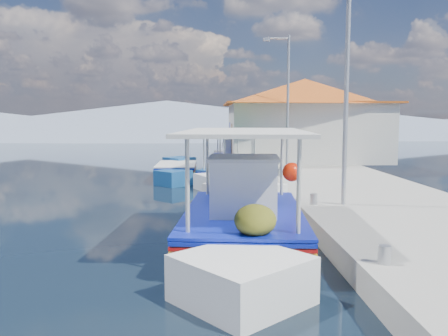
{
  "coord_description": "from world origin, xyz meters",
  "views": [
    {
      "loc": [
        1.02,
        -10.03,
        2.82
      ],
      "look_at": [
        1.46,
        3.78,
        1.3
      ],
      "focal_mm": 36.91,
      "sensor_mm": 36.0,
      "label": 1
    }
  ],
  "objects": [
    {
      "name": "ground",
      "position": [
        0.0,
        0.0,
        0.0
      ],
      "size": [
        160.0,
        160.0,
        0.0
      ],
      "primitive_type": "plane",
      "color": "black",
      "rests_on": "ground"
    },
    {
      "name": "quay",
      "position": [
        5.9,
        6.0,
        0.25
      ],
      "size": [
        5.0,
        44.0,
        0.5
      ],
      "primitive_type": "cube",
      "color": "gray",
      "rests_on": "ground"
    },
    {
      "name": "bollards",
      "position": [
        3.8,
        5.25,
        0.65
      ],
      "size": [
        0.2,
        17.2,
        0.3
      ],
      "color": "#A5A8AD",
      "rests_on": "quay"
    },
    {
      "name": "main_caique",
      "position": [
        1.76,
        -0.14,
        0.54
      ],
      "size": [
        2.93,
        8.55,
        2.83
      ],
      "rotation": [
        0.0,
        0.0,
        0.08
      ],
      "color": "silver",
      "rests_on": "ground"
    },
    {
      "name": "caique_green_canopy",
      "position": [
        1.92,
        9.99,
        0.35
      ],
      "size": [
        3.21,
        5.94,
        2.35
      ],
      "rotation": [
        0.0,
        0.0,
        0.34
      ],
      "color": "silver",
      "rests_on": "ground"
    },
    {
      "name": "caique_blue_hull",
      "position": [
        -0.5,
        11.22,
        0.28
      ],
      "size": [
        1.77,
        5.92,
        1.05
      ],
      "rotation": [
        0.0,
        0.0,
        -0.0
      ],
      "color": "navy",
      "rests_on": "ground"
    },
    {
      "name": "caique_far",
      "position": [
        2.33,
        15.91,
        0.44
      ],
      "size": [
        2.12,
        6.84,
        2.4
      ],
      "rotation": [
        0.0,
        0.0,
        -0.02
      ],
      "color": "silver",
      "rests_on": "ground"
    },
    {
      "name": "harbor_building",
      "position": [
        6.2,
        15.0,
        2.78
      ],
      "size": [
        10.49,
        10.49,
        4.4
      ],
      "color": "silver",
      "rests_on": "quay"
    },
    {
      "name": "lamp_post_near",
      "position": [
        4.51,
        2.0,
        3.85
      ],
      "size": [
        1.21,
        0.14,
        6.0
      ],
      "color": "#A5A8AD",
      "rests_on": "quay"
    },
    {
      "name": "lamp_post_far",
      "position": [
        4.51,
        11.0,
        3.85
      ],
      "size": [
        1.21,
        0.14,
        6.0
      ],
      "color": "#A5A8AD",
      "rests_on": "quay"
    },
    {
      "name": "mountain_ridge",
      "position": [
        6.54,
        56.0,
        2.04
      ],
      "size": [
        171.4,
        96.0,
        5.5
      ],
      "color": "slate",
      "rests_on": "ground"
    }
  ]
}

